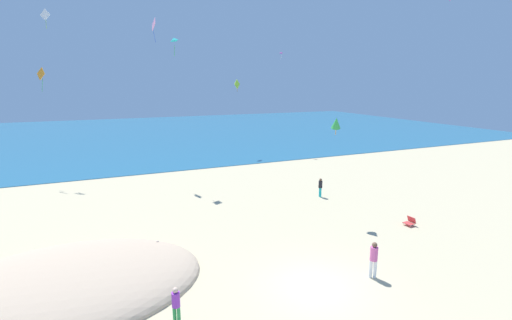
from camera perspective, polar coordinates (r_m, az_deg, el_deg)
The scene contains 15 objects.
ground_plane at distance 24.78m, azimuth -3.25°, elevation -8.38°, with size 120.00×120.00×0.00m, color #C6B58C.
ocean_water at distance 66.14m, azimuth -16.27°, elevation 4.18°, with size 120.00×60.00×0.05m, color #236084.
dune_mound at distance 18.40m, azimuth -28.50°, elevation -17.62°, with size 11.91×8.34×2.15m, color tan.
beach_chair_far_right at distance 24.48m, azimuth 23.49°, elevation -9.06°, with size 0.62×0.63×0.56m.
person_0 at distance 19.87m, azimuth -15.64°, elevation -13.48°, with size 0.59×0.46×0.66m.
person_1 at distance 17.47m, azimuth 18.38°, elevation -14.62°, with size 0.47×0.47×1.73m.
person_2 at distance 14.21m, azimuth -12.72°, elevation -21.55°, with size 0.42×0.42×1.51m.
person_3 at distance 28.14m, azimuth 10.30°, elevation -4.18°, with size 0.35×0.35×1.49m.
kite_teal at distance 31.20m, azimuth -13.10°, elevation 18.34°, with size 0.81×0.88×1.50m.
kite_white at distance 38.84m, azimuth -30.77°, elevation 19.38°, with size 0.88×0.58×1.70m.
kite_orange at distance 36.72m, azimuth -31.26°, elevation 11.70°, with size 0.72×0.91×2.10m.
kite_pink at distance 34.04m, azimuth -16.11°, elevation 20.17°, with size 0.33×1.17×2.07m.
kite_green at distance 22.74m, azimuth 12.75°, elevation 5.82°, with size 0.87×0.95×1.17m.
kite_magenta at distance 46.06m, azimuth 4.06°, elevation 16.78°, with size 0.44×0.40×0.96m.
kite_lime at distance 43.22m, azimuth -3.06°, elevation 12.06°, with size 0.94×0.67×1.46m.
Camera 1 is at (-7.87, -11.82, 8.70)m, focal length 24.91 mm.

